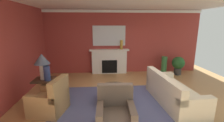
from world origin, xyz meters
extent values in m
plane|color=tan|center=(0.00, 0.00, 0.00)|extent=(8.89, 8.89, 0.00)
cube|color=#9E3833|center=(0.00, 3.03, 1.45)|extent=(7.44, 0.12, 2.90)
cube|color=#9E3833|center=(-3.48, 0.30, 1.45)|extent=(0.12, 6.54, 2.90)
cube|color=white|center=(0.00, 2.95, 2.82)|extent=(7.44, 0.08, 0.12)
cube|color=#4C517A|center=(-0.53, -0.04, 0.01)|extent=(3.39, 2.38, 0.01)
cube|color=white|center=(-0.52, 2.83, 0.54)|extent=(1.60, 0.25, 1.08)
cube|color=black|center=(-0.52, 2.81, 0.35)|extent=(0.70, 0.26, 0.60)
cube|color=white|center=(-0.52, 2.80, 1.11)|extent=(1.80, 0.35, 0.06)
cube|color=silver|center=(-0.52, 2.94, 1.74)|extent=(1.49, 0.04, 0.91)
cube|color=beige|center=(1.19, -0.21, 0.23)|extent=(1.04, 2.16, 0.45)
cube|color=beige|center=(0.84, -0.23, 0.65)|extent=(0.34, 2.11, 0.40)
cube|color=beige|center=(1.26, -1.16, 0.31)|extent=(0.91, 0.26, 0.62)
cube|color=beige|center=(1.13, 0.74, 0.31)|extent=(0.91, 0.26, 0.62)
cube|color=#9E7A4C|center=(-2.29, -0.48, 0.22)|extent=(0.96, 0.96, 0.44)
cube|color=#9E7A4C|center=(-1.97, -0.55, 0.70)|extent=(0.34, 0.82, 0.51)
cube|color=#9E7A4C|center=(-2.21, -0.16, 0.30)|extent=(0.81, 0.32, 0.60)
cube|color=#9E7A4C|center=(-2.36, -0.80, 0.30)|extent=(0.81, 0.32, 0.60)
cube|color=brown|center=(-0.62, -1.34, 0.22)|extent=(0.83, 0.83, 0.44)
cube|color=brown|center=(-0.60, -1.02, 0.70)|extent=(0.81, 0.19, 0.51)
cube|color=brown|center=(-0.95, -1.33, 0.30)|extent=(0.17, 0.81, 0.60)
cube|color=brown|center=(-0.29, -1.36, 0.30)|extent=(0.17, 0.81, 0.60)
cylinder|color=#3D2D1E|center=(-0.53, -0.04, 0.43)|extent=(1.00, 1.00, 0.04)
cylinder|color=#3D2D1E|center=(-0.53, -0.04, 0.21)|extent=(0.12, 0.12, 0.41)
cylinder|color=#3D2D1E|center=(-0.53, -0.04, 0.01)|extent=(0.56, 0.56, 0.03)
cube|color=#3D2D1E|center=(-2.58, 0.15, 0.68)|extent=(0.56, 0.56, 0.04)
cube|color=#3D2D1E|center=(-2.58, 0.15, 0.33)|extent=(0.10, 0.10, 0.66)
cube|color=#3D2D1E|center=(-2.58, 0.15, 0.02)|extent=(0.45, 0.45, 0.04)
cylinder|color=beige|center=(-2.58, 0.15, 0.92)|extent=(0.18, 0.18, 0.45)
cone|color=#4C566B|center=(-2.58, 0.15, 1.30)|extent=(0.44, 0.44, 0.30)
cylinder|color=navy|center=(-2.43, 0.03, 0.91)|extent=(0.17, 0.17, 0.42)
cylinder|color=#B7892D|center=(0.03, 2.77, 1.35)|extent=(0.12, 0.12, 0.42)
cylinder|color=#33703D|center=(1.99, 2.52, 0.41)|extent=(0.25, 0.25, 0.82)
cube|color=maroon|center=(-0.37, -0.07, 0.48)|extent=(0.24, 0.20, 0.05)
cube|color=maroon|center=(-0.65, 0.01, 0.52)|extent=(0.25, 0.17, 0.05)
cube|color=navy|center=(-0.65, -0.20, 0.57)|extent=(0.26, 0.22, 0.06)
cylinder|color=#333333|center=(2.59, 2.39, 0.15)|extent=(0.32, 0.32, 0.30)
sphere|color=#28602D|center=(2.59, 2.39, 0.55)|extent=(0.56, 0.56, 0.56)
camera|label=1|loc=(-0.91, -4.33, 2.25)|focal=25.30mm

